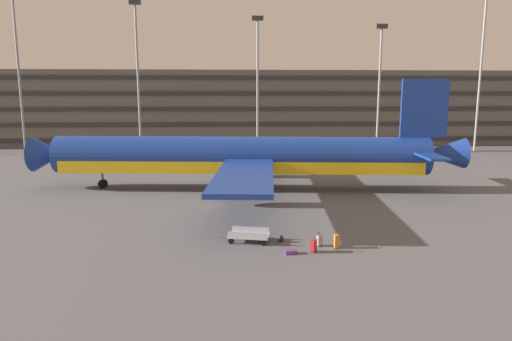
% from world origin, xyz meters
% --- Properties ---
extents(ground_plane, '(600.00, 600.00, 0.00)m').
position_xyz_m(ground_plane, '(0.00, 0.00, 0.00)').
color(ground_plane, '#5B5B60').
extents(terminal_structure, '(160.04, 16.43, 13.70)m').
position_xyz_m(terminal_structure, '(0.00, 44.97, 6.85)').
color(terminal_structure, '#605B56').
rests_on(terminal_structure, ground_plane).
extents(airliner, '(42.68, 34.66, 10.79)m').
position_xyz_m(airliner, '(5.52, -0.03, 3.25)').
color(airliner, navy).
rests_on(airliner, ground_plane).
extents(light_mast_left, '(1.80, 0.50, 24.49)m').
position_xyz_m(light_mast_left, '(-28.77, 29.40, 13.97)').
color(light_mast_left, gray).
rests_on(light_mast_left, ground_plane).
extents(light_mast_center_left, '(1.80, 0.50, 23.79)m').
position_xyz_m(light_mast_center_left, '(-10.44, 29.40, 13.61)').
color(light_mast_center_left, gray).
rests_on(light_mast_center_left, ground_plane).
extents(light_mast_center_right, '(1.80, 0.50, 21.57)m').
position_xyz_m(light_mast_center_right, '(8.55, 29.40, 12.47)').
color(light_mast_center_right, gray).
rests_on(light_mast_center_right, ground_plane).
extents(light_mast_right, '(1.80, 0.50, 20.53)m').
position_xyz_m(light_mast_right, '(28.51, 29.40, 11.93)').
color(light_mast_right, gray).
rests_on(light_mast_right, ground_plane).
extents(light_mast_far_right, '(1.80, 0.50, 25.50)m').
position_xyz_m(light_mast_far_right, '(45.39, 29.40, 14.49)').
color(light_mast_far_right, gray).
rests_on(light_mast_far_right, ground_plane).
extents(suitcase_orange, '(0.26, 0.36, 0.94)m').
position_xyz_m(suitcase_orange, '(10.63, -17.76, 0.45)').
color(suitcase_orange, orange).
rests_on(suitcase_orange, ground_plane).
extents(suitcase_teal, '(0.77, 0.51, 0.23)m').
position_xyz_m(suitcase_teal, '(7.71, -18.60, 0.11)').
color(suitcase_teal, '#72388C').
rests_on(suitcase_teal, ground_plane).
extents(suitcase_red, '(0.44, 0.49, 0.99)m').
position_xyz_m(suitcase_red, '(9.11, -18.41, 0.41)').
color(suitcase_red, '#B21E23').
rests_on(suitcase_red, ground_plane).
extents(suitcase_purple, '(0.46, 0.42, 0.84)m').
position_xyz_m(suitcase_purple, '(9.66, -17.33, 0.37)').
color(suitcase_purple, gray).
rests_on(suitcase_purple, ground_plane).
extents(backpack_scuffed, '(0.44, 0.41, 0.50)m').
position_xyz_m(backpack_scuffed, '(7.33, -16.45, 0.21)').
color(backpack_scuffed, navy).
rests_on(backpack_scuffed, ground_plane).
extents(baggage_cart, '(3.37, 1.83, 0.82)m').
position_xyz_m(baggage_cart, '(5.30, -16.31, 0.43)').
color(baggage_cart, '#B7B7BC').
rests_on(baggage_cart, ground_plane).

